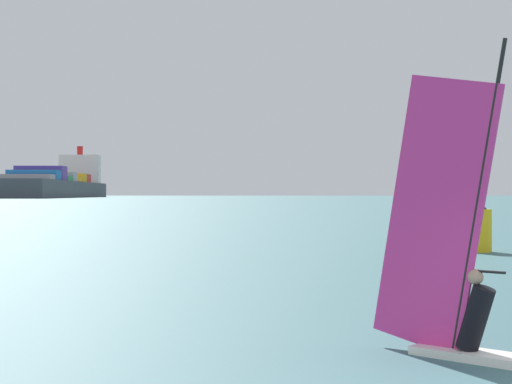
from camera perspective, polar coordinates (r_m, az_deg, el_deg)
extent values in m
cube|color=white|center=(12.18, 16.09, -10.81)|extent=(2.11, 2.31, 0.12)
cylinder|color=black|center=(12.11, 14.84, -0.31)|extent=(0.61, 0.69, 4.33)
cube|color=#D8338C|center=(12.46, 12.04, -1.43)|extent=(1.46, 1.67, 4.10)
cylinder|color=black|center=(12.32, 13.44, -5.12)|extent=(1.00, 1.15, 0.04)
cylinder|color=black|center=(12.26, 14.63, -8.28)|extent=(0.62, 0.65, 0.97)
sphere|color=tan|center=(12.19, 14.63, -5.59)|extent=(0.22, 0.22, 0.22)
cube|color=#3F444C|center=(510.87, -13.34, 0.16)|extent=(40.45, 210.04, 9.43)
cube|color=silver|center=(589.09, -11.82, 1.52)|extent=(27.36, 12.99, 19.33)
cylinder|color=red|center=(589.58, -11.82, 2.75)|extent=(4.00, 4.00, 6.00)
cube|color=red|center=(549.10, -12.54, 0.91)|extent=(26.64, 15.99, 5.20)
cube|color=gold|center=(533.21, -12.86, 0.94)|extent=(26.64, 15.99, 5.20)
cube|color=gold|center=(517.31, -13.20, 0.82)|extent=(26.64, 15.99, 2.60)
cube|color=#99999E|center=(501.47, -13.56, 1.00)|extent=(26.64, 15.99, 5.20)
cube|color=#2D8C47|center=(485.61, -13.94, 0.89)|extent=(26.64, 15.99, 2.60)
cube|color=#59388C|center=(469.85, -14.35, 1.24)|extent=(26.64, 15.99, 7.80)
cube|color=#1E66AD|center=(454.04, -14.79, 1.12)|extent=(26.64, 15.99, 5.20)
cube|color=#99999E|center=(438.25, -15.25, 0.99)|extent=(26.64, 15.99, 2.60)
cube|color=#60665B|center=(1405.96, 9.95, 0.77)|extent=(1025.05, 548.39, 47.71)
cylinder|color=yellow|center=(34.68, 14.67, -2.54)|extent=(1.21, 1.21, 1.70)
cone|color=black|center=(34.66, 14.67, -0.72)|extent=(0.85, 0.85, 0.50)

